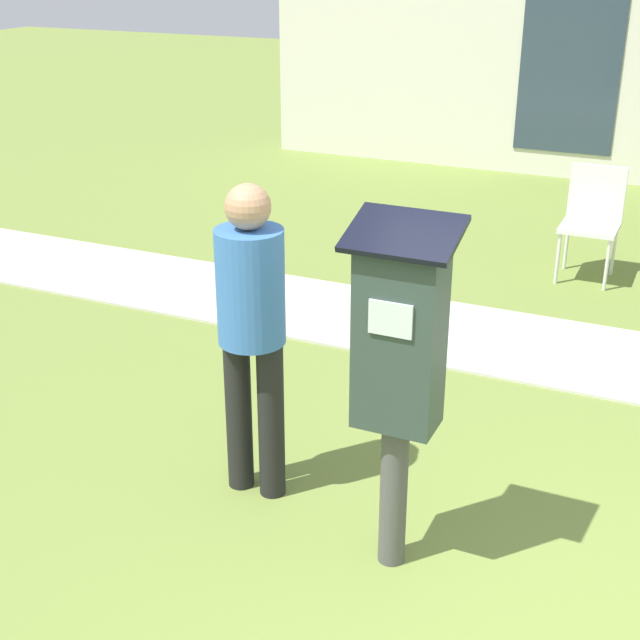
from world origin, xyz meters
The scene contains 4 objects.
sidewalk centered at (0.00, 2.99, 0.01)m, with size 12.00×1.10×0.02m.
parking_meter centered at (-0.77, 0.49, 1.02)m, with size 0.44×0.31×1.59m.
person_standing centered at (-1.58, 0.74, 0.93)m, with size 0.32×0.32×1.58m.
outdoor_chair_left centered at (-0.57, 4.59, 0.53)m, with size 0.44×0.44×0.90m.
Camera 1 is at (0.29, -2.60, 2.58)m, focal length 50.00 mm.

